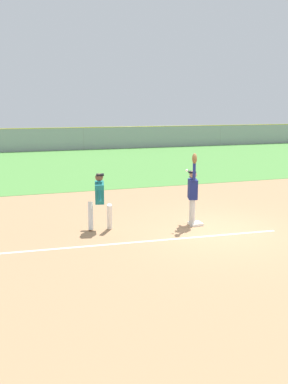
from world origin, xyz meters
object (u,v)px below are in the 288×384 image
(fielder, at_px, (193,190))
(parked_car_red, at_px, (64,139))
(parked_car_green, at_px, (167,137))
(runner, at_px, (100,198))
(baseball, at_px, (187,170))
(parked_car_tan, at_px, (2,140))
(first_base, at_px, (195,224))
(parked_car_black, at_px, (118,138))

(fielder, height_order, parked_car_red, fielder)
(parked_car_green, bearing_deg, parked_car_red, 179.29)
(fielder, bearing_deg, parked_car_green, -92.67)
(runner, distance_m, baseball, 2.72)
(parked_car_red, bearing_deg, fielder, -82.69)
(runner, xyz_separation_m, parked_car_tan, (-3.41, 26.07, -0.32))
(parked_car_red, height_order, parked_car_green, same)
(baseball, bearing_deg, parked_car_green, 70.23)
(parked_car_red, bearing_deg, runner, -89.01)
(parked_car_tan, bearing_deg, first_base, -72.53)
(first_base, relative_size, runner, 0.22)
(first_base, relative_size, parked_car_black, 0.08)
(runner, bearing_deg, parked_car_tan, 108.23)
(parked_car_tan, bearing_deg, parked_car_green, 1.47)
(fielder, xyz_separation_m, parked_car_green, (9.05, 25.80, -0.45))
(parked_car_black, distance_m, parked_car_green, 4.97)
(fielder, distance_m, parked_car_red, 25.86)
(first_base, bearing_deg, runner, 172.41)
(fielder, distance_m, baseball, 0.70)
(first_base, distance_m, fielder, 1.09)
(first_base, bearing_deg, baseball, -165.75)
(first_base, distance_m, parked_car_tan, 27.23)
(first_base, bearing_deg, parked_car_green, 70.91)
(first_base, height_order, fielder, fielder)
(fielder, relative_size, runner, 1.33)
(runner, height_order, baseball, baseball)
(fielder, distance_m, parked_car_black, 26.10)
(baseball, bearing_deg, parked_car_red, 91.52)
(parked_car_black, xyz_separation_m, parked_car_green, (4.97, 0.02, 0.00))
(baseball, height_order, parked_car_tan, baseball)
(first_base, height_order, parked_car_green, parked_car_green)
(runner, distance_m, parked_car_red, 25.52)
(runner, distance_m, parked_car_green, 28.04)
(first_base, xyz_separation_m, parked_car_green, (8.93, 25.80, 0.63))
(first_base, height_order, runner, runner)
(runner, bearing_deg, fielder, 2.89)
(baseball, bearing_deg, fielder, 20.86)
(first_base, bearing_deg, parked_car_red, 92.36)
(baseball, distance_m, parked_car_green, 27.54)
(parked_car_tan, bearing_deg, baseball, -73.35)
(fielder, bearing_deg, baseball, 37.52)
(first_base, height_order, parked_car_tan, parked_car_tan)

